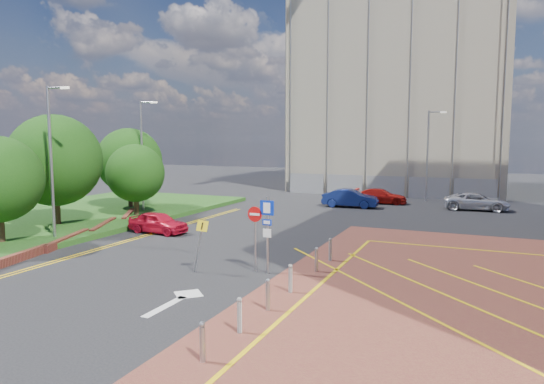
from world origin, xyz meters
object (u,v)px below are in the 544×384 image
Objects in this scene: lamp_back at (428,152)px; car_red_left at (158,222)px; tree_c at (135,173)px; tree_d at (129,161)px; lamp_left_far at (143,151)px; car_red_back at (381,196)px; tree_b at (55,160)px; warning_sign at (200,239)px; sign_cluster at (263,227)px; lamp_left_near at (52,156)px; car_silver_back at (477,202)px; car_blue_back at (350,198)px.

lamp_back is 25.55m from car_red_left.
tree_d is at bearing 135.00° from tree_c.
lamp_left_far reaches higher than car_red_back.
tree_b is 7.59m from car_red_left.
lamp_left_far is 3.55× the size of warning_sign.
sign_cluster is at bearing -97.97° from lamp_back.
lamp_back is (16.50, 26.00, -0.30)m from lamp_left_near.
sign_cluster is (14.72, -11.02, -2.71)m from lamp_left_far.
lamp_left_near is 3.55× the size of warning_sign.
lamp_left_far is 17.57m from warning_sign.
lamp_back is 2.50× the size of sign_cluster.
lamp_left_far is 1.66× the size of car_silver_back.
lamp_left_near is 1.00× the size of lamp_back.
warning_sign is 0.50× the size of car_blue_back.
car_silver_back is at bearing 32.70° from tree_c.
car_red_back is at bearing -32.37° from car_blue_back.
car_red_left is 0.77× the size of car_silver_back.
tree_b is 1.40× the size of car_silver_back.
car_silver_back is at bearing -40.76° from car_red_left.
tree_c reaches higher than warning_sign.
tree_d reaches higher than warning_sign.
car_blue_back is at bearing 49.25° from tree_b.
tree_b is 7.10m from lamp_left_far.
tree_c reaches higher than car_red_back.
tree_d is at bearing -143.91° from lamp_back.
tree_c is at bearing -45.00° from tree_d.
tree_d is at bearing 154.32° from lamp_left_far.
tree_d reaches higher than sign_cluster.
lamp_left_far reaches higher than lamp_back.
lamp_back is (19.58, 23.00, 0.12)m from tree_b.
tree_c is at bearing 146.84° from sign_cluster.
lamp_left_far is at bearing 124.35° from car_red_back.
lamp_left_near is 2.50× the size of sign_cluster.
lamp_left_far is at bearing 101.31° from lamp_left_near.
lamp_back is at bearing 49.59° from tree_b.
car_red_back is (-3.50, -3.17, -3.72)m from lamp_back.
warning_sign is 26.13m from car_silver_back.
lamp_left_near is at bearing 175.44° from sign_cluster.
car_red_left is (7.55, -6.66, -3.24)m from tree_d.
tree_c is 1.12× the size of car_red_back.
tree_c is 2.18× the size of warning_sign.
tree_b reaches higher than warning_sign.
lamp_left_far is 25.90m from car_silver_back.
warning_sign is 25.05m from car_red_back.
lamp_left_near reaches higher than car_blue_back.
lamp_left_near is at bearing 133.71° from car_silver_back.
lamp_left_far reaches higher than tree_d.
lamp_left_near is at bearing -78.69° from lamp_left_far.
car_red_back is 0.91× the size of car_silver_back.
car_red_back is at bearing 34.72° from tree_d.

